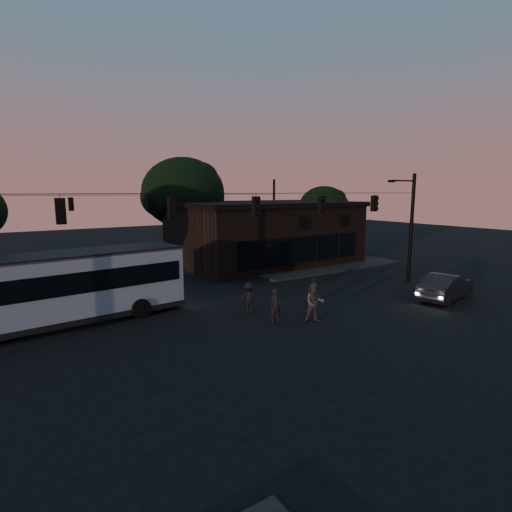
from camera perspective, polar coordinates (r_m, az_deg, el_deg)
ground at (r=18.26m, az=7.17°, el=-11.02°), size 120.00×120.00×0.00m
sidewalk_far_right at (r=36.12m, az=6.92°, el=-0.77°), size 14.00×10.00×0.15m
building at (r=35.46m, az=1.23°, el=3.40°), size 15.40×10.41×5.40m
tree_behind at (r=38.07m, az=-10.35°, el=8.91°), size 7.60×7.60×9.43m
tree_right at (r=42.61m, az=9.64°, el=6.85°), size 5.20×5.20×6.86m
signal_rig_near at (r=20.40m, az=0.00°, el=4.02°), size 26.24×0.30×7.50m
signal_rig_far at (r=34.81m, az=-14.97°, el=5.46°), size 26.24×0.30×7.50m
bus at (r=20.90m, az=-27.01°, el=-3.86°), size 12.41×3.85×3.44m
car at (r=26.04m, az=25.47°, el=-3.94°), size 4.91×2.46×1.55m
pedestrian_a at (r=19.56m, az=2.87°, el=-7.05°), size 0.65×0.49×1.64m
pedestrian_b at (r=19.72m, az=8.36°, el=-6.57°), size 1.18×1.12×1.93m
pedestrian_c at (r=22.33m, az=8.20°, el=-5.19°), size 0.93×0.44×1.56m
pedestrian_d at (r=20.92m, az=-0.99°, el=-5.99°), size 1.20×0.97×1.62m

